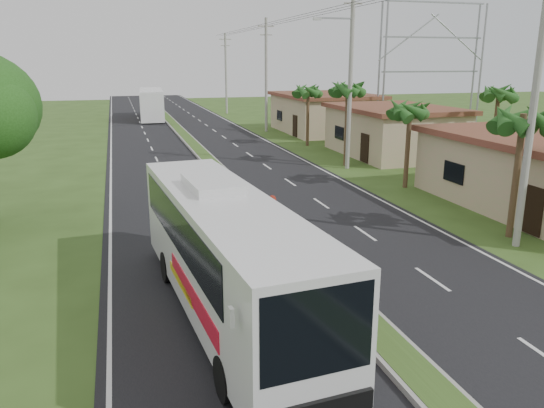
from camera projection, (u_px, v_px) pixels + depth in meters
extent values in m
plane|color=#334E1C|center=(334.00, 292.00, 16.50)|extent=(180.00, 180.00, 0.00)
cube|color=black|center=(216.00, 170.00, 35.03)|extent=(14.00, 160.00, 0.02)
cube|color=gray|center=(216.00, 168.00, 35.01)|extent=(1.20, 160.00, 0.17)
cube|color=#334E1C|center=(216.00, 167.00, 34.98)|extent=(0.95, 160.00, 0.02)
cube|color=silver|center=(111.00, 176.00, 33.22)|extent=(0.12, 160.00, 0.01)
cube|color=silver|center=(311.00, 164.00, 36.85)|extent=(0.12, 160.00, 0.01)
cube|color=tan|center=(393.00, 133.00, 40.24)|extent=(7.00, 10.00, 3.35)
cube|color=brown|center=(394.00, 108.00, 39.76)|extent=(7.60, 10.60, 0.32)
cube|color=tan|center=(324.00, 114.00, 53.19)|extent=(8.00, 11.00, 3.50)
cube|color=brown|center=(325.00, 95.00, 52.69)|extent=(8.60, 11.60, 0.32)
cylinder|color=#473321|center=(516.00, 177.00, 21.07)|extent=(0.26, 0.26, 5.00)
cylinder|color=#473321|center=(408.00, 147.00, 29.57)|extent=(0.26, 0.26, 4.60)
cylinder|color=#473321|center=(346.00, 126.00, 35.78)|extent=(0.26, 0.26, 5.40)
cylinder|color=#473321|center=(308.00, 117.00, 44.33)|extent=(0.26, 0.26, 4.80)
cylinder|color=#473321|center=(495.00, 130.00, 34.46)|extent=(0.26, 0.26, 5.20)
cylinder|color=gray|center=(534.00, 103.00, 19.22)|extent=(0.28, 0.28, 11.00)
cylinder|color=gray|center=(350.00, 76.00, 33.91)|extent=(0.28, 0.28, 12.00)
cube|color=gray|center=(353.00, 3.00, 32.76)|extent=(1.20, 0.10, 0.10)
cube|color=gray|center=(335.00, 18.00, 32.67)|extent=(2.40, 0.10, 0.10)
cylinder|color=gray|center=(266.00, 76.00, 52.57)|extent=(0.28, 0.28, 11.00)
cube|color=gray|center=(266.00, 26.00, 51.34)|extent=(1.60, 0.12, 0.12)
cube|color=gray|center=(266.00, 35.00, 51.55)|extent=(1.20, 0.10, 0.10)
cylinder|color=gray|center=(226.00, 74.00, 71.16)|extent=(0.28, 0.28, 10.50)
cube|color=gray|center=(225.00, 39.00, 70.00)|extent=(1.60, 0.12, 0.12)
cube|color=gray|center=(225.00, 46.00, 70.21)|extent=(1.20, 0.10, 0.10)
cylinder|color=gray|center=(384.00, 72.00, 46.87)|extent=(0.18, 0.18, 12.00)
cylinder|color=gray|center=(481.00, 71.00, 49.58)|extent=(0.18, 0.18, 12.00)
cylinder|color=gray|center=(379.00, 72.00, 47.79)|extent=(0.18, 0.18, 12.00)
cylinder|color=gray|center=(474.00, 71.00, 50.50)|extent=(0.18, 0.18, 12.00)
cube|color=gray|center=(431.00, 72.00, 48.68)|extent=(10.00, 0.14, 0.14)
cube|color=gray|center=(433.00, 37.00, 47.90)|extent=(10.00, 0.14, 0.14)
cube|color=gray|center=(436.00, 2.00, 47.11)|extent=(10.00, 0.14, 0.14)
cube|color=silver|center=(225.00, 252.00, 14.44)|extent=(3.37, 11.67, 3.02)
cube|color=black|center=(219.00, 223.00, 14.78)|extent=(3.22, 9.38, 1.21)
cube|color=black|center=(317.00, 332.00, 9.19)|extent=(2.16, 0.32, 1.69)
cube|color=red|center=(238.00, 288.00, 13.56)|extent=(2.86, 5.18, 0.53)
cube|color=yellow|center=(223.00, 276.00, 14.92)|extent=(2.68, 3.07, 0.24)
cube|color=silver|center=(212.00, 184.00, 15.04)|extent=(1.53, 2.41, 0.27)
cylinder|color=black|center=(226.00, 379.00, 11.16)|extent=(0.39, 1.02, 1.00)
cylinder|color=black|center=(318.00, 358.00, 11.92)|extent=(0.39, 1.02, 1.00)
cylinder|color=black|center=(167.00, 267.00, 17.20)|extent=(0.39, 1.02, 1.00)
cylinder|color=black|center=(231.00, 258.00, 17.96)|extent=(0.39, 1.02, 1.00)
cube|color=white|center=(152.00, 104.00, 65.01)|extent=(3.35, 12.34, 3.40)
cube|color=black|center=(151.00, 95.00, 65.24)|extent=(3.21, 9.16, 1.15)
cube|color=orange|center=(152.00, 110.00, 64.18)|extent=(3.03, 5.98, 0.37)
cylinder|color=black|center=(142.00, 119.00, 60.37)|extent=(0.38, 1.04, 1.02)
cylinder|color=black|center=(163.00, 119.00, 60.88)|extent=(0.38, 1.04, 1.02)
cylinder|color=black|center=(143.00, 112.00, 69.35)|extent=(0.38, 1.04, 1.02)
cylinder|color=black|center=(161.00, 111.00, 69.86)|extent=(0.38, 1.04, 1.02)
imported|color=black|center=(272.00, 244.00, 19.31)|extent=(1.80, 1.10, 1.04)
imported|color=maroon|center=(272.00, 219.00, 19.07)|extent=(0.77, 0.64, 1.80)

